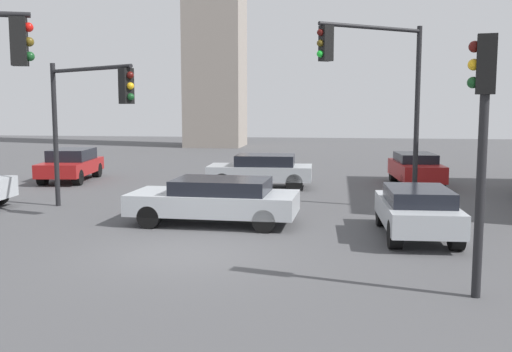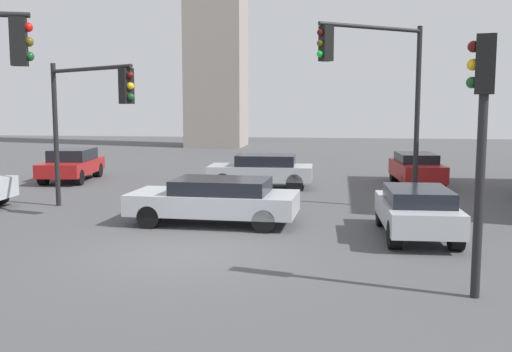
{
  "view_description": "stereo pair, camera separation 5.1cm",
  "coord_description": "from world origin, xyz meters",
  "px_view_note": "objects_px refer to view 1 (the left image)",
  "views": [
    {
      "loc": [
        3.4,
        -12.94,
        3.4
      ],
      "look_at": [
        1.04,
        4.08,
        1.3
      ],
      "focal_mm": 41.58,
      "sensor_mm": 36.0,
      "label": 1
    },
    {
      "loc": [
        3.45,
        -12.93,
        3.4
      ],
      "look_at": [
        1.04,
        4.08,
        1.3
      ],
      "focal_mm": 41.58,
      "sensor_mm": 36.0,
      "label": 2
    }
  ],
  "objects_px": {
    "traffic_light_2": "(376,77)",
    "car_7": "(416,168)",
    "traffic_light_1": "(89,104)",
    "car_2": "(216,199)",
    "traffic_light_3": "(483,115)",
    "car_1": "(261,170)",
    "car_5": "(417,210)",
    "car_0": "(71,164)"
  },
  "relations": [
    {
      "from": "traffic_light_3",
      "to": "car_0",
      "type": "distance_m",
      "value": 20.13
    },
    {
      "from": "traffic_light_1",
      "to": "car_2",
      "type": "bearing_deg",
      "value": 20.5
    },
    {
      "from": "car_1",
      "to": "car_2",
      "type": "distance_m",
      "value": 7.44
    },
    {
      "from": "car_0",
      "to": "car_5",
      "type": "xyz_separation_m",
      "value": [
        13.71,
        -9.42,
        -0.03
      ]
    },
    {
      "from": "traffic_light_3",
      "to": "car_2",
      "type": "distance_m",
      "value": 8.53
    },
    {
      "from": "traffic_light_2",
      "to": "car_1",
      "type": "bearing_deg",
      "value": -87.8
    },
    {
      "from": "traffic_light_2",
      "to": "car_7",
      "type": "height_order",
      "value": "traffic_light_2"
    },
    {
      "from": "traffic_light_3",
      "to": "car_0",
      "type": "relative_size",
      "value": 1.05
    },
    {
      "from": "car_1",
      "to": "car_2",
      "type": "relative_size",
      "value": 0.89
    },
    {
      "from": "car_5",
      "to": "car_7",
      "type": "distance_m",
      "value": 10.03
    },
    {
      "from": "traffic_light_3",
      "to": "car_7",
      "type": "xyz_separation_m",
      "value": [
        0.8,
        14.66,
        -2.48
      ]
    },
    {
      "from": "traffic_light_3",
      "to": "traffic_light_2",
      "type": "bearing_deg",
      "value": -69.04
    },
    {
      "from": "car_2",
      "to": "car_5",
      "type": "xyz_separation_m",
      "value": [
        5.43,
        -0.98,
        0.01
      ]
    },
    {
      "from": "traffic_light_1",
      "to": "car_2",
      "type": "relative_size",
      "value": 0.99
    },
    {
      "from": "traffic_light_2",
      "to": "car_0",
      "type": "distance_m",
      "value": 14.64
    },
    {
      "from": "traffic_light_1",
      "to": "car_0",
      "type": "height_order",
      "value": "traffic_light_1"
    },
    {
      "from": "traffic_light_2",
      "to": "car_2",
      "type": "xyz_separation_m",
      "value": [
        -4.53,
        -2.27,
        -3.51
      ]
    },
    {
      "from": "traffic_light_3",
      "to": "car_5",
      "type": "xyz_separation_m",
      "value": [
        -0.42,
        4.7,
        -2.49
      ]
    },
    {
      "from": "traffic_light_1",
      "to": "car_5",
      "type": "height_order",
      "value": "traffic_light_1"
    },
    {
      "from": "car_0",
      "to": "car_5",
      "type": "height_order",
      "value": "car_0"
    },
    {
      "from": "traffic_light_1",
      "to": "car_5",
      "type": "distance_m",
      "value": 10.13
    },
    {
      "from": "car_1",
      "to": "car_5",
      "type": "bearing_deg",
      "value": 119.29
    },
    {
      "from": "car_5",
      "to": "traffic_light_1",
      "type": "bearing_deg",
      "value": 75.85
    },
    {
      "from": "traffic_light_3",
      "to": "car_1",
      "type": "xyz_separation_m",
      "value": [
        -5.5,
        13.11,
        -2.48
      ]
    },
    {
      "from": "traffic_light_1",
      "to": "car_7",
      "type": "distance_m",
      "value": 13.65
    },
    {
      "from": "car_1",
      "to": "car_7",
      "type": "distance_m",
      "value": 6.48
    },
    {
      "from": "traffic_light_3",
      "to": "car_1",
      "type": "distance_m",
      "value": 14.43
    },
    {
      "from": "car_1",
      "to": "car_2",
      "type": "xyz_separation_m",
      "value": [
        -0.35,
        -7.43,
        -0.02
      ]
    },
    {
      "from": "car_2",
      "to": "traffic_light_2",
      "type": "bearing_deg",
      "value": -151.28
    },
    {
      "from": "car_2",
      "to": "car_7",
      "type": "relative_size",
      "value": 1.16
    },
    {
      "from": "traffic_light_1",
      "to": "car_5",
      "type": "bearing_deg",
      "value": 22.65
    },
    {
      "from": "car_7",
      "to": "car_2",
      "type": "bearing_deg",
      "value": -41.13
    },
    {
      "from": "traffic_light_2",
      "to": "car_0",
      "type": "bearing_deg",
      "value": -62.55
    },
    {
      "from": "traffic_light_2",
      "to": "car_0",
      "type": "height_order",
      "value": "traffic_light_2"
    },
    {
      "from": "traffic_light_2",
      "to": "car_7",
      "type": "distance_m",
      "value": 7.85
    },
    {
      "from": "traffic_light_3",
      "to": "car_5",
      "type": "relative_size",
      "value": 1.15
    },
    {
      "from": "traffic_light_1",
      "to": "car_7",
      "type": "bearing_deg",
      "value": 70.97
    },
    {
      "from": "traffic_light_1",
      "to": "car_0",
      "type": "relative_size",
      "value": 1.09
    },
    {
      "from": "traffic_light_1",
      "to": "traffic_light_2",
      "type": "xyz_separation_m",
      "value": [
        8.66,
        1.24,
        0.81
      ]
    },
    {
      "from": "car_0",
      "to": "car_7",
      "type": "distance_m",
      "value": 14.94
    },
    {
      "from": "traffic_light_3",
      "to": "car_5",
      "type": "bearing_deg",
      "value": -73.34
    },
    {
      "from": "traffic_light_1",
      "to": "car_5",
      "type": "relative_size",
      "value": 1.18
    }
  ]
}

